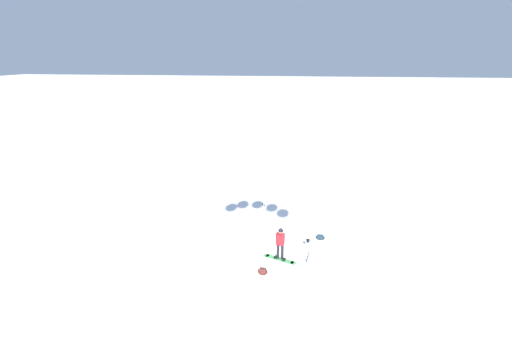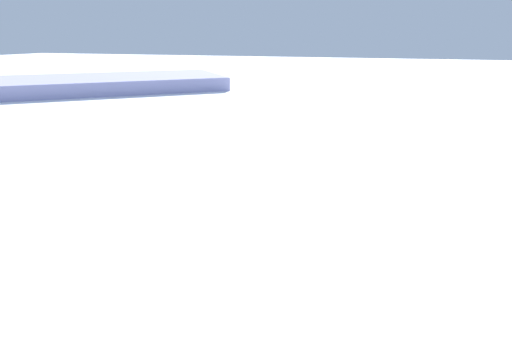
{
  "view_description": "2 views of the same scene",
  "coord_description": "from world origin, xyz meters",
  "views": [
    {
      "loc": [
        -14.14,
        -0.26,
        9.64
      ],
      "look_at": [
        -6.47,
        0.72,
        6.83
      ],
      "focal_mm": 22.18,
      "sensor_mm": 36.0,
      "label": 1
    },
    {
      "loc": [
        3.88,
        3.1,
        7.51
      ],
      "look_at": [
        -4.18,
        0.47,
        4.7
      ],
      "focal_mm": 28.69,
      "sensor_mm": 36.0,
      "label": 2
    }
  ],
  "objects": [
    {
      "name": "ground_plane",
      "position": [
        0.0,
        0.0,
        0.0
      ],
      "size": [
        300.0,
        300.0,
        0.0
      ],
      "primitive_type": "plane",
      "color": "white"
    },
    {
      "name": "snowboarder",
      "position": [
        -0.63,
        0.25,
        1.06
      ],
      "size": [
        0.7,
        0.47,
        1.76
      ],
      "color": "black",
      "rests_on": "ground_plane"
    },
    {
      "name": "snowboard",
      "position": [
        -0.69,
        0.26,
        0.02
      ],
      "size": [
        0.75,
        1.66,
        0.1
      ],
      "color": "#3F994C",
      "rests_on": "ground_plane"
    },
    {
      "name": "gear_bag_large",
      "position": [
        -1.96,
        0.99,
        0.17
      ],
      "size": [
        0.39,
        0.51,
        0.32
      ],
      "color": "#4C1E19",
      "rests_on": "ground_plane"
    },
    {
      "name": "camera_tripod",
      "position": [
        -0.76,
        -1.07,
        0.94
      ],
      "size": [
        0.69,
        0.57,
        1.32
      ],
      "color": "#262628",
      "rests_on": "ground_plane"
    },
    {
      "name": "gear_bag_small",
      "position": [
        1.44,
        -1.88,
        0.13
      ],
      "size": [
        0.39,
        0.5,
        0.25
      ],
      "color": "#192833",
      "rests_on": "ground_plane"
    },
    {
      "name": "ski_poles",
      "position": [
        2.85,
        1.47,
        0.85
      ],
      "size": [
        0.32,
        0.4,
        1.29
      ],
      "color": "gray",
      "rests_on": "ground_plane"
    }
  ]
}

